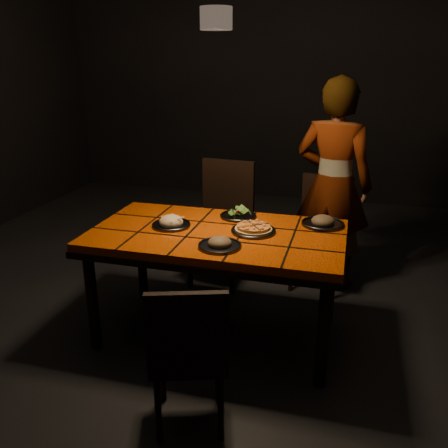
% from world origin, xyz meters
% --- Properties ---
extents(room_shell, '(6.04, 7.04, 3.08)m').
position_xyz_m(room_shell, '(0.00, 0.00, 1.50)').
color(room_shell, black).
rests_on(room_shell, ground).
extents(dining_table, '(1.62, 0.92, 0.75)m').
position_xyz_m(dining_table, '(0.00, 0.00, 0.67)').
color(dining_table, '#F45407').
rests_on(dining_table, ground).
extents(chair_near, '(0.47, 0.47, 0.83)m').
position_xyz_m(chair_near, '(0.11, -0.90, 0.47)').
color(chair_near, black).
rests_on(chair_near, ground).
extents(chair_far_left, '(0.50, 0.50, 1.00)m').
position_xyz_m(chair_far_left, '(-0.20, 0.88, 0.57)').
color(chair_far_left, black).
rests_on(chair_far_left, ground).
extents(chair_far_right, '(0.47, 0.47, 0.90)m').
position_xyz_m(chair_far_right, '(0.60, 0.98, 0.52)').
color(chair_far_right, black).
rests_on(chair_far_right, ground).
extents(diner, '(0.69, 0.52, 1.68)m').
position_xyz_m(diner, '(0.66, 1.02, 0.84)').
color(diner, brown).
rests_on(diner, ground).
extents(pendant_lamp, '(0.18, 0.18, 1.06)m').
position_xyz_m(pendant_lamp, '(0.00, 0.00, 2.02)').
color(pendant_lamp, black).
rests_on(pendant_lamp, room_shell).
extents(plate_pizza, '(0.33, 0.33, 0.04)m').
position_xyz_m(plate_pizza, '(0.23, 0.05, 0.77)').
color(plate_pizza, '#333237').
rests_on(plate_pizza, dining_table).
extents(plate_pasta, '(0.25, 0.25, 0.08)m').
position_xyz_m(plate_pasta, '(-0.32, 0.01, 0.77)').
color(plate_pasta, '#333237').
rests_on(plate_pasta, dining_table).
extents(plate_salad, '(0.25, 0.25, 0.07)m').
position_xyz_m(plate_salad, '(0.06, 0.31, 0.78)').
color(plate_salad, '#333237').
rests_on(plate_salad, dining_table).
extents(plate_mushroom_a, '(0.26, 0.26, 0.08)m').
position_xyz_m(plate_mushroom_a, '(0.09, -0.25, 0.77)').
color(plate_mushroom_a, '#333237').
rests_on(plate_mushroom_a, dining_table).
extents(plate_mushroom_b, '(0.28, 0.28, 0.09)m').
position_xyz_m(plate_mushroom_b, '(0.64, 0.30, 0.77)').
color(plate_mushroom_b, '#333237').
rests_on(plate_mushroom_b, dining_table).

